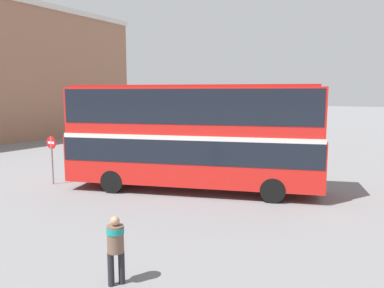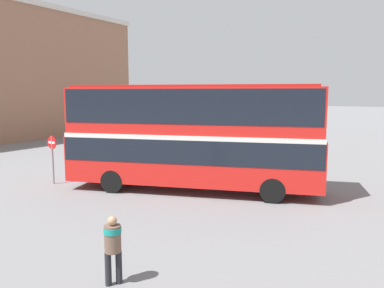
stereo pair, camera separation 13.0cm
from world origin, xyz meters
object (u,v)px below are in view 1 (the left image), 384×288
(double_decker_bus, at_px, (192,131))
(parked_car_kerb_near, at_px, (152,129))
(pedestrian_foreground, at_px, (116,243))
(no_entry_sign, at_px, (52,152))

(double_decker_bus, bearing_deg, parked_car_kerb_near, 113.44)
(double_decker_bus, distance_m, parked_car_kerb_near, 21.30)
(parked_car_kerb_near, bearing_deg, pedestrian_foreground, 139.99)
(pedestrian_foreground, height_order, no_entry_sign, no_entry_sign)
(double_decker_bus, distance_m, no_entry_sign, 7.04)
(pedestrian_foreground, xyz_separation_m, no_entry_sign, (-9.41, 5.66, 0.60))
(double_decker_bus, xyz_separation_m, pedestrian_foreground, (2.94, -8.20, -1.73))
(pedestrian_foreground, bearing_deg, parked_car_kerb_near, -20.01)
(pedestrian_foreground, relative_size, no_entry_sign, 0.69)
(parked_car_kerb_near, bearing_deg, double_decker_bus, 146.50)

